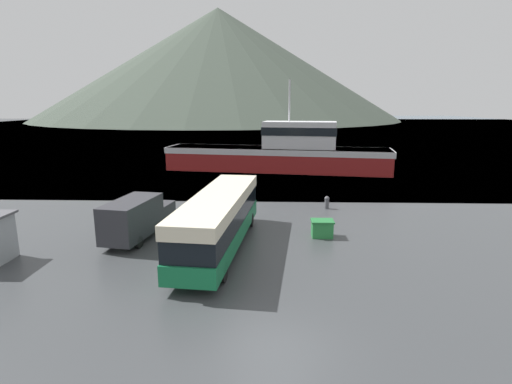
{
  "coord_description": "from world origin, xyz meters",
  "views": [
    {
      "loc": [
        -0.16,
        -11.41,
        7.76
      ],
      "look_at": [
        -1.02,
        14.56,
        2.0
      ],
      "focal_mm": 28.0,
      "sensor_mm": 36.0,
      "label": 1
    }
  ],
  "objects_px": {
    "tour_bus": "(219,218)",
    "storage_bin": "(322,228)",
    "fishing_boat": "(282,153)",
    "delivery_van": "(137,217)"
  },
  "relations": [
    {
      "from": "tour_bus",
      "to": "fishing_boat",
      "type": "distance_m",
      "value": 26.54
    },
    {
      "from": "tour_bus",
      "to": "storage_bin",
      "type": "relative_size",
      "value": 9.02
    },
    {
      "from": "delivery_van",
      "to": "fishing_boat",
      "type": "bearing_deg",
      "value": 78.97
    },
    {
      "from": "tour_bus",
      "to": "delivery_van",
      "type": "height_order",
      "value": "tour_bus"
    },
    {
      "from": "delivery_van",
      "to": "storage_bin",
      "type": "xyz_separation_m",
      "value": [
        10.88,
        0.56,
        -0.77
      ]
    },
    {
      "from": "fishing_boat",
      "to": "tour_bus",
      "type": "bearing_deg",
      "value": 179.85
    },
    {
      "from": "tour_bus",
      "to": "storage_bin",
      "type": "bearing_deg",
      "value": 26.3
    },
    {
      "from": "delivery_van",
      "to": "storage_bin",
      "type": "relative_size",
      "value": 4.86
    },
    {
      "from": "delivery_van",
      "to": "fishing_boat",
      "type": "relative_size",
      "value": 0.24
    },
    {
      "from": "delivery_van",
      "to": "tour_bus",
      "type": "bearing_deg",
      "value": -8.3
    }
  ]
}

